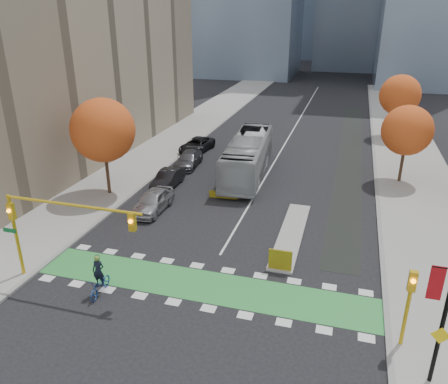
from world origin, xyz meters
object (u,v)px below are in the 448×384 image
Objects in this scene: tree_west at (103,130)px; parked_car_b at (168,179)px; hazard_board at (280,260)px; bus at (248,156)px; tree_east_far at (400,95)px; traffic_signal_west at (51,220)px; tree_east_near at (407,130)px; parked_car_a at (153,201)px; parked_car_c at (189,159)px; cyclist at (100,281)px; traffic_signal_east at (409,298)px; parked_car_d at (197,145)px.

tree_west is 1.79× the size of parked_car_b.
hazard_board is 16.04m from parked_car_b.
tree_east_far is at bearing 46.94° from bus.
traffic_signal_west is (-11.93, -4.71, 3.23)m from hazard_board.
tree_east_near is at bearing -91.79° from tree_east_far.
hazard_board is at bearing 21.55° from traffic_signal_west.
hazard_board is 0.29× the size of parked_car_a.
tree_east_near is (8.00, 17.80, 4.06)m from hazard_board.
tree_east_far reaches higher than bus.
parked_car_c is (-1.11, 10.79, -0.11)m from parked_car_a.
parked_car_c is (-20.59, -17.22, -4.52)m from tree_east_far.
bus is at bearing -10.38° from parked_car_c.
tree_west is 26.01m from tree_east_near.
bus reaches higher than cyclist.
traffic_signal_east reaches higher than hazard_board.
tree_east_near is at bearing 48.48° from traffic_signal_west.
parked_car_a is at bearing -21.82° from tree_west.
tree_west is 13.25m from traffic_signal_west.
bus is 11.37m from parked_car_a.
tree_east_near is 0.83× the size of traffic_signal_west.
tree_west reaches higher than parked_car_c.
tree_east_far is 1.87× the size of traffic_signal_east.
tree_east_far is 1.56× the size of parked_car_a.
hazard_board is 8.26m from traffic_signal_east.
tree_east_far is 1.66× the size of parked_car_b.
tree_east_far reaches higher than parked_car_b.
tree_east_far is 43.61m from traffic_signal_west.
traffic_signal_east is 20.48m from parked_car_a.
parked_car_d is at bearing 169.78° from tree_east_near.
hazard_board is 0.34× the size of traffic_signal_east.
bus is 7.98m from parked_car_b.
tree_west reaches higher than traffic_signal_west.
parked_car_d is at bearing 121.06° from hazard_board.
traffic_signal_east reaches higher than parked_car_b.
tree_east_far is at bearing 36.51° from parked_car_d.
cyclist is 21.80m from parked_car_c.
tree_east_near is at bearing -0.35° from parked_car_c.
parked_car_d is at bearing 137.01° from bus.
bus is 6.43m from parked_car_c.
tree_east_near is at bearing 3.50° from bus.
cyclist is (-15.64, -0.31, -1.93)m from traffic_signal_east.
cyclist is at bearing -126.92° from tree_east_near.
parked_car_d is (-21.50, -12.22, -4.50)m from tree_east_far.
hazard_board is 0.26× the size of parked_car_d.
cyclist is at bearing -86.04° from parked_car_c.
parked_car_a is at bearing -124.82° from tree_east_far.
tree_east_near reaches higher than parked_car_a.
bus is (-12.30, 20.57, -0.85)m from traffic_signal_east.
tree_east_far is at bearing 48.70° from parked_car_b.
parked_car_b reaches higher than parked_car_d.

